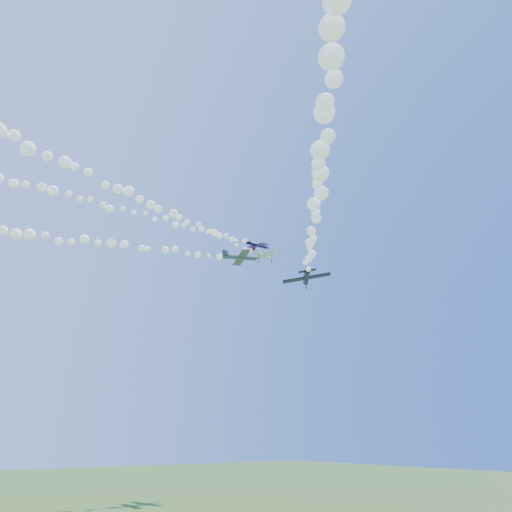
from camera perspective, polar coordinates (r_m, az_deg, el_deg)
ground at (r=82.89m, az=-4.78°, el=-30.39°), size 260.00×260.00×0.00m
plane_white at (r=100.84m, az=0.86°, el=0.10°), size 7.40×7.84×1.98m
smoke_trail_white at (r=77.89m, az=-18.17°, el=8.72°), size 72.56×18.83×3.09m
plane_navy at (r=98.72m, az=0.20°, el=1.46°), size 6.80×6.92×2.12m
smoke_trail_navy at (r=86.43m, az=-21.28°, el=6.91°), size 70.77×6.99×2.68m
plane_grey at (r=78.89m, az=-2.02°, el=-0.17°), size 7.12×7.54×1.92m
plane_black at (r=73.88m, az=6.74°, el=-2.82°), size 7.28×7.10×2.14m
smoke_trail_black at (r=38.21m, az=9.56°, el=18.86°), size 50.99×59.54×3.18m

